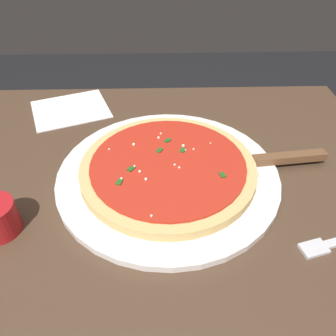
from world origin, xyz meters
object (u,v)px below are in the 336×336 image
pizza (168,167)px  napkin_folded_right (71,109)px  serving_plate (168,174)px  pizza_server (267,161)px

pizza → napkin_folded_right: 0.31m
serving_plate → napkin_folded_right: bearing=132.3°
pizza → pizza_server: (0.17, 0.02, -0.00)m
serving_plate → napkin_folded_right: serving_plate is taller
pizza → pizza_server: bearing=6.4°
serving_plate → pizza_server: 0.17m
serving_plate → pizza: bearing=150.0°
pizza → napkin_folded_right: size_ratio=1.85×
pizza → pizza_server: pizza is taller
serving_plate → pizza_server: pizza_server is taller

